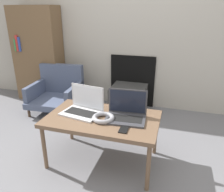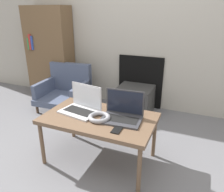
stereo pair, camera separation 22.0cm
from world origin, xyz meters
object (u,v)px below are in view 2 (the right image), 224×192
object	(u,v)px
laptop_right	(122,113)
tv	(135,100)
phone	(117,129)
laptop_left	(82,106)
armchair	(66,89)
headphones	(99,117)

from	to	relation	value
laptop_right	tv	bearing A→B (deg)	97.40
phone	laptop_left	bearing A→B (deg)	155.61
armchair	tv	bearing A→B (deg)	9.33
laptop_right	phone	distance (m)	0.21
laptop_right	phone	bearing A→B (deg)	-84.83
headphones	phone	size ratio (longest dim) A/B	1.45
laptop_left	laptop_right	size ratio (longest dim) A/B	1.06
phone	armchair	world-z (taller)	armchair
laptop_left	laptop_right	bearing A→B (deg)	9.98
laptop_right	armchair	xyz separation A→B (m)	(-1.21, 0.89, -0.23)
phone	tv	xyz separation A→B (m)	(-0.26, 1.33, -0.29)
laptop_right	tv	size ratio (longest dim) A/B	0.76
laptop_right	headphones	bearing A→B (deg)	-156.21
laptop_right	phone	size ratio (longest dim) A/B	2.66
phone	tv	bearing A→B (deg)	100.99
headphones	armchair	xyz separation A→B (m)	(-1.03, 0.99, -0.20)
headphones	tv	bearing A→B (deg)	92.05
headphones	tv	xyz separation A→B (m)	(-0.04, 1.22, -0.30)
phone	armchair	distance (m)	1.67
phone	tv	size ratio (longest dim) A/B	0.29
headphones	phone	world-z (taller)	headphones
laptop_left	phone	distance (m)	0.49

